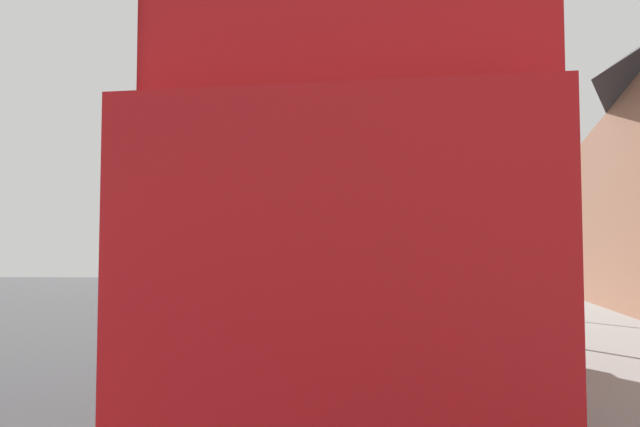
% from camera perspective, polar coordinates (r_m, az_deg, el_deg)
% --- Properties ---
extents(ground_plane, '(144.00, 144.00, 0.00)m').
position_cam_1_polar(ground_plane, '(24.18, 1.41, -8.11)').
color(ground_plane, '#333335').
extents(sidewalk, '(3.52, 108.00, 0.14)m').
position_cam_1_polar(sidewalk, '(20.95, 19.93, -8.33)').
color(sidewalk, gray).
rests_on(sidewalk, ground_plane).
extents(tour_bus, '(2.86, 11.20, 3.84)m').
position_cam_1_polar(tour_bus, '(9.51, 6.43, -3.91)').
color(tour_bus, red).
rests_on(tour_bus, ground_plane).
extents(parked_car_ahead_of_bus, '(1.92, 4.02, 1.33)m').
position_cam_1_polar(parked_car_ahead_of_bus, '(18.35, 11.91, -7.38)').
color(parked_car_ahead_of_bus, black).
rests_on(parked_car_ahead_of_bus, ground_plane).
extents(lamp_post_second, '(0.35, 0.35, 5.16)m').
position_cam_1_polar(lamp_post_second, '(15.87, 18.04, 3.13)').
color(lamp_post_second, black).
rests_on(lamp_post_second, sidewalk).
extents(lamp_post_third, '(0.35, 0.35, 5.08)m').
position_cam_1_polar(lamp_post_third, '(24.59, 15.99, 0.53)').
color(lamp_post_third, black).
rests_on(lamp_post_third, sidewalk).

